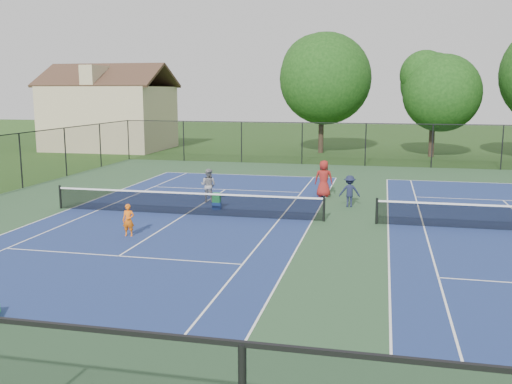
% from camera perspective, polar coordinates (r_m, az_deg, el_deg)
% --- Properties ---
extents(ground, '(140.00, 140.00, 0.00)m').
position_cam_1_polar(ground, '(23.38, 9.35, -3.06)').
color(ground, '#234716').
rests_on(ground, ground).
extents(court_pad, '(36.00, 36.00, 0.01)m').
position_cam_1_polar(court_pad, '(23.37, 9.35, -3.05)').
color(court_pad, '#2C4F2E').
rests_on(court_pad, ground).
extents(tennis_court_left, '(12.00, 23.83, 1.07)m').
position_cam_1_polar(tennis_court_left, '(24.72, -7.07, -2.05)').
color(tennis_court_left, navy).
rests_on(tennis_court_left, ground).
extents(perimeter_fence, '(36.08, 36.08, 3.02)m').
position_cam_1_polar(perimeter_fence, '(23.07, 9.47, 0.82)').
color(perimeter_fence, black).
rests_on(perimeter_fence, ground).
extents(tree_back_b, '(7.60, 7.60, 10.03)m').
position_cam_1_polar(tree_back_b, '(49.03, 6.64, 11.61)').
color(tree_back_b, '#2D2116').
rests_on(tree_back_b, ground).
extents(tree_back_c, '(6.00, 6.00, 8.40)m').
position_cam_1_polar(tree_back_c, '(47.89, 17.41, 9.92)').
color(tree_back_c, '#2D2116').
rests_on(tree_back_c, ground).
extents(clapboard_house, '(10.80, 8.10, 7.65)m').
position_cam_1_polar(clapboard_house, '(53.56, -14.40, 7.49)').
color(clapboard_house, tan).
rests_on(clapboard_house, ground).
extents(child_player, '(0.47, 0.35, 1.20)m').
position_cam_1_polar(child_player, '(21.38, -12.64, -2.77)').
color(child_player, orange).
rests_on(child_player, ground).
extents(instructor, '(0.86, 0.72, 1.61)m').
position_cam_1_polar(instructor, '(27.27, -4.78, 0.66)').
color(instructor, gray).
rests_on(instructor, ground).
extents(bystander_b, '(1.00, 0.66, 1.46)m').
position_cam_1_polar(bystander_b, '(26.40, 9.34, 0.07)').
color(bystander_b, '#191E37').
rests_on(bystander_b, ground).
extents(bystander_c, '(0.94, 0.65, 1.85)m').
position_cam_1_polar(bystander_c, '(28.74, 6.79, 1.34)').
color(bystander_c, maroon).
rests_on(bystander_c, ground).
extents(ball_crate, '(0.42, 0.34, 0.33)m').
position_cam_1_polar(ball_crate, '(25.70, -3.95, -1.38)').
color(ball_crate, '#163C9C').
rests_on(ball_crate, ground).
extents(ball_hopper, '(0.35, 0.29, 0.41)m').
position_cam_1_polar(ball_hopper, '(25.62, -3.96, -0.56)').
color(ball_hopper, green).
rests_on(ball_hopper, ball_crate).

